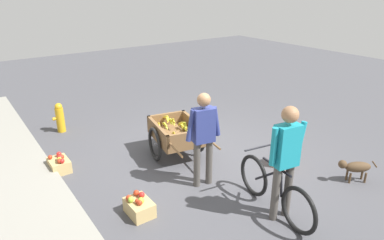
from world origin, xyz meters
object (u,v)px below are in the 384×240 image
object	(u,v)px
bicycle	(274,190)
apple_crate	(59,164)
cyclist_person	(286,153)
plastic_bucket	(278,158)
mixed_fruit_crate	(139,207)
fire_hydrant	(60,118)
fruit_cart	(176,134)
dog	(356,167)
vendor_person	(203,132)

from	to	relation	value
bicycle	apple_crate	xyz separation A→B (m)	(2.99, 2.21, -0.22)
cyclist_person	plastic_bucket	distance (m)	1.78
mixed_fruit_crate	fire_hydrant	bearing A→B (deg)	0.51
fruit_cart	fire_hydrant	xyz separation A→B (m)	(2.47, 1.49, -0.10)
cyclist_person	dog	xyz separation A→B (m)	(-0.08, -1.75, -0.74)
plastic_bucket	dog	bearing A→B (deg)	-151.67
dog	plastic_bucket	xyz separation A→B (m)	(1.13, 0.61, -0.13)
bicycle	plastic_bucket	world-z (taller)	bicycle
fire_hydrant	mixed_fruit_crate	size ratio (longest dim) A/B	1.52
vendor_person	dog	distance (m)	2.63
bicycle	cyclist_person	size ratio (longest dim) A/B	0.99
vendor_person	fire_hydrant	xyz separation A→B (m)	(3.60, 1.27, -0.61)
bicycle	mixed_fruit_crate	size ratio (longest dim) A/B	3.75
fruit_cart	dog	distance (m)	3.17
fruit_cart	bicycle	xyz separation A→B (m)	(-2.31, -0.17, -0.08)
apple_crate	plastic_bucket	bearing A→B (deg)	-122.18
vendor_person	apple_crate	size ratio (longest dim) A/B	3.59
dog	plastic_bucket	bearing A→B (deg)	28.33
bicycle	fire_hydrant	world-z (taller)	bicycle
cyclist_person	mixed_fruit_crate	distance (m)	2.19
plastic_bucket	bicycle	bearing A→B (deg)	128.82
vendor_person	fire_hydrant	size ratio (longest dim) A/B	2.36
dog	mixed_fruit_crate	bearing A→B (deg)	69.07
cyclist_person	plastic_bucket	bearing A→B (deg)	-47.41
dog	fire_hydrant	size ratio (longest dim) A/B	0.88
vendor_person	plastic_bucket	distance (m)	1.74
dog	mixed_fruit_crate	distance (m)	3.60
fire_hydrant	fruit_cart	bearing A→B (deg)	-148.89
fruit_cart	cyclist_person	bearing A→B (deg)	-176.51
fruit_cart	vendor_person	xyz separation A→B (m)	(-1.13, 0.22, 0.51)
dog	bicycle	bearing A→B (deg)	82.56
vendor_person	plastic_bucket	bearing A→B (deg)	-100.18
dog	cyclist_person	bearing A→B (deg)	87.53
vendor_person	plastic_bucket	size ratio (longest dim) A/B	5.41
mixed_fruit_crate	fruit_cart	bearing A→B (deg)	-49.36
fruit_cart	bicycle	distance (m)	2.32
dog	plastic_bucket	size ratio (longest dim) A/B	2.02
mixed_fruit_crate	cyclist_person	bearing A→B (deg)	-126.96
vendor_person	fire_hydrant	world-z (taller)	vendor_person
vendor_person	bicycle	bearing A→B (deg)	-161.42
dog	apple_crate	world-z (taller)	dog
fire_hydrant	plastic_bucket	world-z (taller)	fire_hydrant
bicycle	mixed_fruit_crate	distance (m)	1.96
cyclist_person	plastic_bucket	world-z (taller)	cyclist_person
vendor_person	plastic_bucket	world-z (taller)	vendor_person
fruit_cart	fire_hydrant	world-z (taller)	fruit_cart
bicycle	dog	distance (m)	1.75
cyclist_person	dog	world-z (taller)	cyclist_person
bicycle	dog	size ratio (longest dim) A/B	2.80
mixed_fruit_crate	dog	bearing A→B (deg)	-110.93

